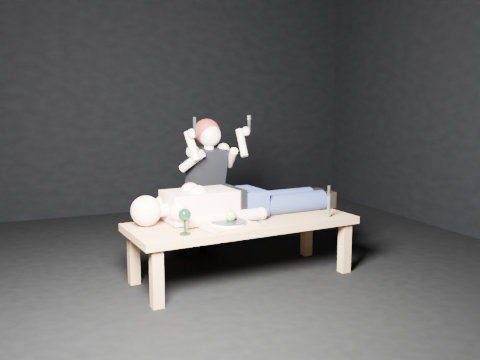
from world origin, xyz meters
The scene contains 13 objects.
ground centered at (0.00, 0.00, 0.00)m, with size 5.00×5.00×0.00m, color black.
back_wall centered at (0.00, 2.50, 1.50)m, with size 5.00×5.00×0.00m, color black.
table centered at (-0.08, -0.24, 0.23)m, with size 1.72×0.65×0.45m, color tan.
lying_man centered at (-0.04, -0.09, 0.59)m, with size 1.83×0.56×0.28m, color beige, non-canonical shape.
kneeling_woman centered at (-0.18, 0.43, 0.61)m, with size 0.65×0.73×1.23m, color black, non-canonical shape.
serving_tray centered at (-0.26, -0.40, 0.46)m, with size 0.37×0.27×0.02m, color tan.
plate centered at (-0.26, -0.40, 0.48)m, with size 0.25×0.25×0.02m, color white.
apple centered at (-0.24, -0.39, 0.53)m, with size 0.08×0.08×0.08m, color #71AE37.
goblet centered at (-0.61, -0.48, 0.54)m, with size 0.09×0.09×0.18m, color black, non-canonical shape.
fork_flat centered at (-0.44, -0.49, 0.45)m, with size 0.02×0.18×0.01m, color #B2B2B7.
knife_flat centered at (-0.01, -0.41, 0.45)m, with size 0.02×0.18×0.01m, color #B2B2B7.
spoon_flat centered at (-0.02, -0.33, 0.45)m, with size 0.02×0.18×0.01m, color #B2B2B7.
carving_knife centered at (0.57, -0.40, 0.57)m, with size 0.03×0.04×0.25m, color #B2B2B7, non-canonical shape.
Camera 1 is at (-1.62, -3.78, 1.35)m, focal length 39.23 mm.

